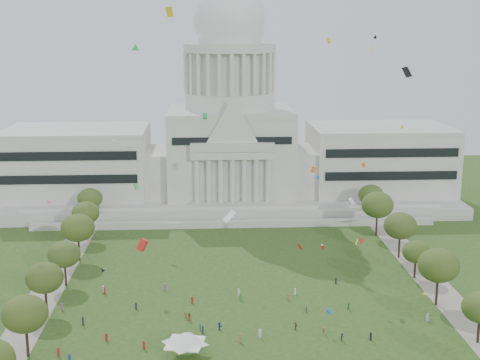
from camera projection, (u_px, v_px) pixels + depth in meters
The scene contains 27 objects.
ground at pixel (252, 344), 135.84m from camera, with size 400.00×400.00×0.00m, color #2B491A.
capitol at pixel (230, 142), 241.45m from camera, with size 160.00×64.50×91.30m.
path_left at pixel (47, 292), 162.58m from camera, with size 8.00×160.00×0.04m, color gray.
path_right at pixel (434, 284), 167.49m from camera, with size 8.00×160.00×0.04m, color gray.
row_tree_l_1 at pixel (25, 314), 128.70m from camera, with size 8.86×8.86×12.59m.
row_tree_r_1 at pixel (480, 308), 134.79m from camera, with size 7.58×7.58×10.78m.
row_tree_l_2 at pixel (45, 278), 148.48m from camera, with size 8.42×8.42×11.97m.
row_tree_r_2 at pixel (439, 265), 152.92m from camera, with size 9.55×9.55×13.58m.
row_tree_l_3 at pixel (64, 254), 164.77m from camera, with size 8.12×8.12×11.55m.
row_tree_r_3 at pixel (416, 252), 170.10m from camera, with size 7.01×7.01×9.98m.
row_tree_l_4 at pixel (78, 228), 182.52m from camera, with size 9.29×9.29×13.21m.
row_tree_r_4 at pixel (400, 226), 184.77m from camera, with size 9.19×9.19×13.06m.
row_tree_l_5 at pixel (86, 213), 200.77m from camera, with size 8.33×8.33×11.85m.
row_tree_r_5 at pixel (377, 205), 204.18m from camera, with size 9.82×9.82×13.96m.
row_tree_l_6 at pixel (90, 198), 218.37m from camera, with size 8.19×8.19×11.64m.
row_tree_r_6 at pixel (371, 195), 222.08m from camera, with size 8.42×8.42×11.97m.
event_tent at pixel (185, 338), 129.53m from camera, with size 11.35×11.35×5.34m.
person_0 at pixel (428, 317), 145.96m from camera, with size 0.99×0.64×2.02m, color silver.
person_2 at pixel (349, 307), 152.09m from camera, with size 0.78×0.48×1.60m, color #33723F.
person_3 at pixel (324, 331), 139.79m from camera, with size 1.17×0.60×1.80m, color olive.
person_4 at pixel (295, 325), 142.06m from camera, with size 1.13×0.62×1.93m, color olive.
person_5 at pixel (220, 326), 142.03m from camera, with size 1.60×0.63×1.72m, color navy.
person_8 at pixel (189, 317), 146.55m from camera, with size 0.88×0.54×1.80m, color #B21E1E.
person_9 at pixel (342, 337), 136.98m from camera, with size 1.11×0.57×1.72m, color #26262B.
person_10 at pixel (306, 310), 150.64m from camera, with size 0.87×0.48×1.49m, color #4C4C51.
distant_crowd at pixel (186, 313), 148.45m from camera, with size 67.12×37.59×1.88m.
kite_swarm at pixel (252, 191), 137.38m from camera, with size 93.39×101.33×63.89m.
Camera 1 is at (-8.92, -124.68, 62.84)m, focal length 50.00 mm.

